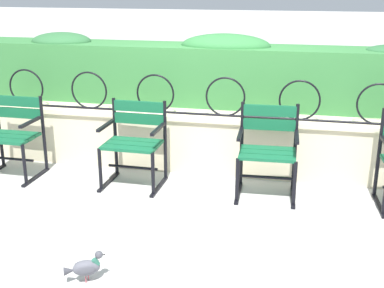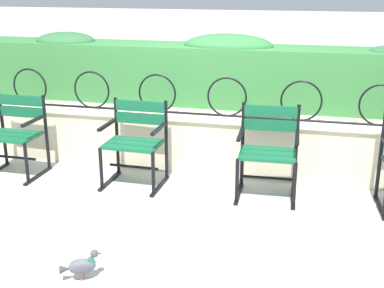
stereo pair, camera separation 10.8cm
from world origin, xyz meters
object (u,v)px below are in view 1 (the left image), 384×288
object	(u,v)px
park_chair_centre_right	(268,148)
park_chair_centre_left	(135,140)
park_chair_leftmost	(13,133)
pigeon_far_side	(86,267)

from	to	relation	value
park_chair_centre_right	park_chair_centre_left	bearing A→B (deg)	-179.35
park_chair_leftmost	pigeon_far_side	distance (m)	2.39
park_chair_centre_right	park_chair_leftmost	bearing A→B (deg)	-179.00
park_chair_leftmost	park_chair_centre_left	distance (m)	1.34
park_chair_centre_left	park_chair_centre_right	size ratio (longest dim) A/B	0.97
park_chair_centre_left	pigeon_far_side	distance (m)	1.85
park_chair_centre_right	pigeon_far_side	xyz separation A→B (m)	(-1.11, -1.82, -0.35)
park_chair_leftmost	pigeon_far_side	bearing A→B (deg)	-48.42
park_chair_centre_left	park_chair_centre_right	world-z (taller)	park_chair_centre_right
park_chair_centre_left	pigeon_far_side	bearing A→B (deg)	-82.83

